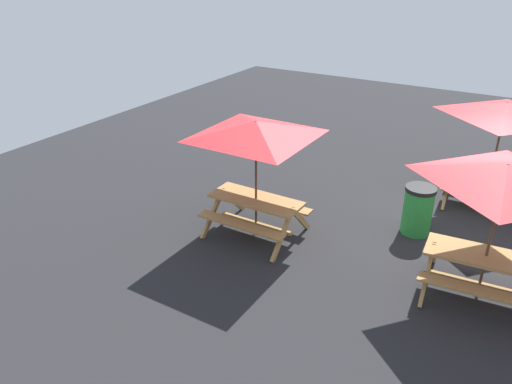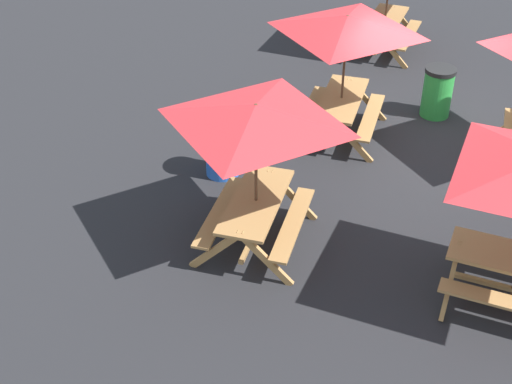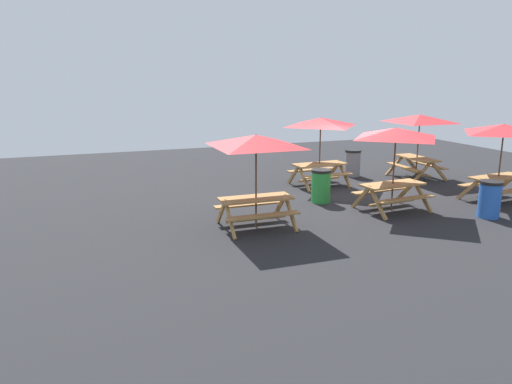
% 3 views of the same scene
% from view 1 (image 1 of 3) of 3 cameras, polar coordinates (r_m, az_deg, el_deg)
% --- Properties ---
extents(ground_plane, '(24.00, 24.00, 0.00)m').
position_cam_1_polar(ground_plane, '(10.27, 23.65, -5.82)').
color(ground_plane, '#232326').
rests_on(ground_plane, ground).
extents(picnic_table_1, '(2.16, 2.16, 2.34)m').
position_cam_1_polar(picnic_table_1, '(8.03, 26.44, 0.85)').
color(picnic_table_1, '#A87A44').
rests_on(picnic_table_1, ground).
extents(picnic_table_2, '(2.83, 2.83, 2.34)m').
position_cam_1_polar(picnic_table_2, '(9.03, 0.00, 6.23)').
color(picnic_table_2, '#A87A44').
rests_on(picnic_table_2, ground).
extents(picnic_table_3, '(2.12, 2.12, 2.34)m').
position_cam_1_polar(picnic_table_3, '(11.38, 26.46, 7.68)').
color(picnic_table_3, '#A87A44').
rests_on(picnic_table_3, ground).
extents(trash_bin_green, '(0.59, 0.59, 0.98)m').
position_cam_1_polar(trash_bin_green, '(10.17, 18.00, -1.94)').
color(trash_bin_green, green).
rests_on(trash_bin_green, ground).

